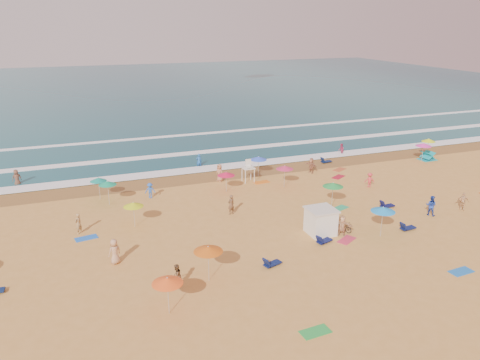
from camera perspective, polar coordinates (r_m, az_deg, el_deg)
name	(u,v)px	position (r m, az deg, el deg)	size (l,w,h in m)	color
ground	(288,214)	(41.65, 5.92, -4.10)	(220.00, 220.00, 0.00)	gold
ocean	(139,89)	(120.60, -12.18, 10.76)	(220.00, 140.00, 0.18)	#0C4756
wet_sand	(239,173)	(52.41, -0.08, 0.90)	(220.00, 220.00, 0.00)	olive
surf_foam	(216,152)	(60.38, -2.99, 3.41)	(200.00, 18.70, 0.05)	white
cabana	(321,222)	(37.89, 9.81, -5.05)	(2.00, 2.00, 2.00)	white
cabana_roof	(321,210)	(37.47, 9.90, -3.57)	(2.20, 2.20, 0.12)	silver
bicycle	(343,227)	(38.82, 12.43, -5.56)	(0.55, 1.59, 0.84)	black
lifeguard_stand	(248,172)	(49.14, 1.00, 0.94)	(1.20, 1.20, 2.10)	white
beach_umbrellas	(308,185)	(42.59, 8.31, -0.57)	(54.85, 23.64, 0.79)	#FF5A1A
loungers	(359,212)	(42.70, 14.32, -3.77)	(54.98, 21.30, 0.34)	#0F1F4B
towels	(310,223)	(39.95, 8.56, -5.22)	(47.53, 26.33, 0.03)	red
popup_tents	(468,168)	(57.95, 26.04, 1.31)	(3.10, 13.95, 1.20)	#CB2D50
beachgoers	(258,192)	(44.24, 2.19, -1.47)	(39.14, 25.96, 2.13)	#225CA3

